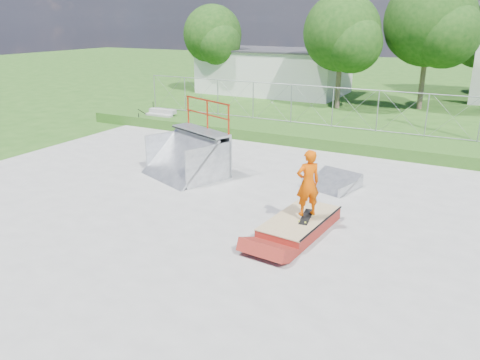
% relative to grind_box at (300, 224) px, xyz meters
% --- Properties ---
extents(ground, '(120.00, 120.00, 0.00)m').
position_rel_grind_box_xyz_m(ground, '(-2.37, -0.43, -0.19)').
color(ground, '#255017').
rests_on(ground, ground).
extents(concrete_pad, '(20.00, 16.00, 0.04)m').
position_rel_grind_box_xyz_m(concrete_pad, '(-2.37, -0.43, -0.17)').
color(concrete_pad, gray).
rests_on(concrete_pad, ground).
extents(grass_berm, '(24.00, 3.00, 0.50)m').
position_rel_grind_box_xyz_m(grass_berm, '(-2.37, 9.07, 0.06)').
color(grass_berm, '#255017').
rests_on(grass_berm, ground).
extents(grind_box, '(1.44, 2.61, 0.37)m').
position_rel_grind_box_xyz_m(grind_box, '(0.00, 0.00, 0.00)').
color(grind_box, maroon).
rests_on(grind_box, concrete_pad).
extents(quarter_pipe, '(3.16, 2.94, 2.54)m').
position_rel_grind_box_xyz_m(quarter_pipe, '(-5.11, 2.27, 1.08)').
color(quarter_pipe, gray).
rests_on(quarter_pipe, concrete_pad).
extents(flat_bank_ramp, '(1.74, 1.81, 0.43)m').
position_rel_grind_box_xyz_m(flat_bank_ramp, '(-0.25, 3.47, 0.03)').
color(flat_bank_ramp, gray).
rests_on(flat_bank_ramp, concrete_pad).
extents(skateboard, '(0.31, 0.82, 0.13)m').
position_rel_grind_box_xyz_m(skateboard, '(0.17, -0.01, 0.23)').
color(skateboard, black).
rests_on(skateboard, grind_box).
extents(skater, '(0.72, 0.72, 1.69)m').
position_rel_grind_box_xyz_m(skater, '(0.17, -0.01, 1.08)').
color(skater, '#CF4800').
rests_on(skater, grind_box).
extents(concrete_stairs, '(1.50, 1.60, 0.80)m').
position_rel_grind_box_xyz_m(concrete_stairs, '(-10.87, 8.27, 0.21)').
color(concrete_stairs, gray).
rests_on(concrete_stairs, ground).
extents(chain_link_fence, '(20.00, 0.06, 1.80)m').
position_rel_grind_box_xyz_m(chain_link_fence, '(-2.37, 10.07, 1.21)').
color(chain_link_fence, gray).
rests_on(chain_link_fence, grass_berm).
extents(utility_building_flat, '(10.00, 6.00, 3.00)m').
position_rel_grind_box_xyz_m(utility_building_flat, '(-10.37, 21.57, 1.31)').
color(utility_building_flat, silver).
rests_on(utility_building_flat, ground).
extents(tree_left_near, '(4.76, 4.48, 6.65)m').
position_rel_grind_box_xyz_m(tree_left_near, '(-4.12, 17.41, 4.05)').
color(tree_left_near, brown).
rests_on(tree_left_near, ground).
extents(tree_center, '(5.44, 5.12, 7.60)m').
position_rel_grind_box_xyz_m(tree_center, '(0.42, 19.38, 4.66)').
color(tree_center, brown).
rests_on(tree_center, ground).
extents(tree_left_far, '(4.42, 4.16, 6.18)m').
position_rel_grind_box_xyz_m(tree_left_far, '(-14.14, 19.42, 3.75)').
color(tree_left_far, brown).
rests_on(tree_left_far, ground).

